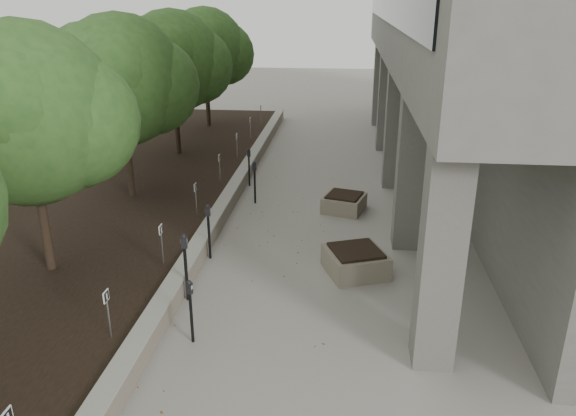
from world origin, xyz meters
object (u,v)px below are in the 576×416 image
at_px(parking_meter_1, 191,312).
at_px(parking_meter_2, 186,267).
at_px(parking_meter_3, 209,232).
at_px(planter_back, 344,202).
at_px(parking_meter_4, 255,182).
at_px(crabapple_tree_4, 174,83).
at_px(crabapple_tree_2, 32,152).
at_px(planter_front, 355,261).
at_px(crabapple_tree_5, 206,68).
at_px(parking_meter_5, 249,167).
at_px(crabapple_tree_3, 123,108).

bearing_deg(parking_meter_1, parking_meter_2, 127.08).
height_order(parking_meter_3, planter_back, parking_meter_3).
bearing_deg(parking_meter_4, crabapple_tree_4, 132.53).
height_order(parking_meter_2, planter_back, parking_meter_2).
height_order(crabapple_tree_2, planter_front, crabapple_tree_2).
relative_size(crabapple_tree_4, parking_meter_2, 3.50).
height_order(crabapple_tree_2, parking_meter_1, crabapple_tree_2).
height_order(crabapple_tree_5, parking_meter_3, crabapple_tree_5).
bearing_deg(parking_meter_3, planter_back, 40.90).
bearing_deg(parking_meter_5, crabapple_tree_2, -129.39).
bearing_deg(crabapple_tree_4, parking_meter_4, -48.75).
height_order(parking_meter_4, planter_back, parking_meter_4).
relative_size(crabapple_tree_3, crabapple_tree_5, 1.00).
height_order(parking_meter_3, parking_meter_4, parking_meter_3).
xyz_separation_m(crabapple_tree_3, parking_meter_2, (3.25, -5.37, -2.34)).
height_order(crabapple_tree_5, planter_front, crabapple_tree_5).
bearing_deg(crabapple_tree_3, parking_meter_2, -58.84).
xyz_separation_m(parking_meter_3, planter_front, (3.62, -0.39, -0.42)).
xyz_separation_m(parking_meter_5, planter_back, (3.30, -2.08, -0.40)).
bearing_deg(planter_front, crabapple_tree_2, -169.42).
bearing_deg(crabapple_tree_5, crabapple_tree_2, -90.00).
xyz_separation_m(parking_meter_4, planter_back, (2.82, -0.37, -0.43)).
distance_m(crabapple_tree_4, parking_meter_2, 11.12).
bearing_deg(crabapple_tree_3, crabapple_tree_4, 90.00).
bearing_deg(parking_meter_1, crabapple_tree_2, 171.38).
bearing_deg(parking_meter_4, parking_meter_5, 106.91).
relative_size(parking_meter_1, parking_meter_3, 0.91).
bearing_deg(parking_meter_3, crabapple_tree_4, 104.13).
bearing_deg(crabapple_tree_5, parking_meter_1, -77.41).
xyz_separation_m(parking_meter_3, parking_meter_4, (0.49, 4.06, -0.03)).
bearing_deg(planter_back, parking_meter_5, 147.83).
height_order(crabapple_tree_2, parking_meter_2, crabapple_tree_2).
distance_m(crabapple_tree_4, planter_back, 8.52).
xyz_separation_m(crabapple_tree_2, parking_meter_1, (3.77, -1.90, -2.46)).
bearing_deg(parking_meter_3, crabapple_tree_3, 127.16).
bearing_deg(parking_meter_3, parking_meter_1, -88.86).
height_order(parking_meter_5, planter_front, parking_meter_5).
xyz_separation_m(crabapple_tree_2, parking_meter_2, (3.25, -0.37, -2.34)).
xyz_separation_m(crabapple_tree_4, planter_front, (6.87, -8.72, -2.81)).
distance_m(parking_meter_1, parking_meter_4, 7.64).
height_order(crabapple_tree_4, parking_meter_1, crabapple_tree_4).
bearing_deg(parking_meter_5, parking_meter_2, -105.81).
xyz_separation_m(crabapple_tree_2, planter_back, (6.56, 5.37, -2.85)).
bearing_deg(parking_meter_5, crabapple_tree_3, -158.88).
height_order(parking_meter_2, planter_front, parking_meter_2).
xyz_separation_m(parking_meter_1, parking_meter_5, (-0.51, 9.35, 0.01)).
height_order(parking_meter_1, parking_meter_5, parking_meter_5).
bearing_deg(parking_meter_3, parking_meter_5, 82.69).
xyz_separation_m(crabapple_tree_4, parking_meter_4, (3.74, -4.26, -2.43)).
bearing_deg(crabapple_tree_2, parking_meter_2, -6.58).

